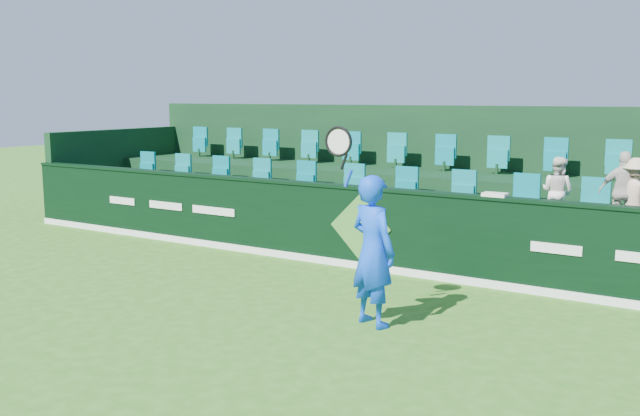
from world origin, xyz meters
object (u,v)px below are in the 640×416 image
Objects in this scene: tennis_player at (373,250)px; towel at (495,195)px; spectator_right at (635,196)px; spectator_middle at (624,192)px; spectator_left at (557,192)px.

tennis_player is 7.23× the size of towel.
spectator_middle is at bearing 19.68° from spectator_right.
spectator_left reaches higher than towel.
spectator_left is at bearing -9.97° from spectator_middle.
tennis_player is 4.38m from spectator_right.
spectator_middle is 0.16m from spectator_right.
spectator_middle reaches higher than towel.
tennis_player reaches higher than spectator_left.
spectator_right is (1.11, 0.00, 0.02)m from spectator_left.
spectator_left is 3.12× the size of towel.
spectator_left is 0.97× the size of spectator_right.
spectator_left is 1.28m from towel.
spectator_middle is at bearing 35.48° from towel.
tennis_player is 2.25× the size of spectator_right.
spectator_right is at bearing -162.51° from spectator_left.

